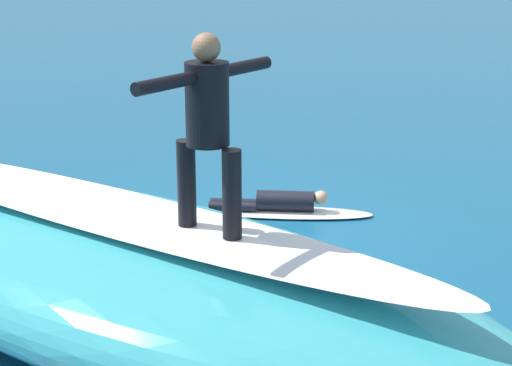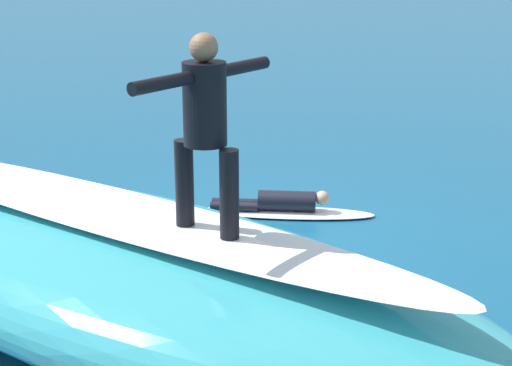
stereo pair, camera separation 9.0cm
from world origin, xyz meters
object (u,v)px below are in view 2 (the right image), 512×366
object	(u,v)px
surfboard_paddling	(287,212)
surfboard_riding	(207,236)
surfer_riding	(205,119)
surfer_paddling	(278,201)

from	to	relation	value
surfboard_paddling	surfboard_riding	bearing A→B (deg)	-96.64
surfboard_riding	surfer_riding	size ratio (longest dim) A/B	1.26
surfboard_paddling	surfer_paddling	world-z (taller)	surfer_paddling
surfboard_riding	surfer_paddling	distance (m)	4.21
surfer_riding	surfboard_paddling	distance (m)	4.67
surfboard_riding	surfboard_paddling	xyz separation A→B (m)	(0.38, -4.08, -1.20)
surfer_riding	surfer_paddling	size ratio (longest dim) A/B	1.05
surfer_riding	surfer_paddling	bearing A→B (deg)	-61.58
surfer_riding	surfboard_riding	bearing A→B (deg)	21.35
surfboard_riding	surfer_paddling	xyz separation A→B (m)	(0.50, -4.05, -1.05)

